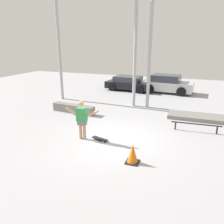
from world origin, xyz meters
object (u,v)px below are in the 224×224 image
at_px(parked_car_black, 129,83).
at_px(parked_car_silver, 167,84).
at_px(grind_box, 74,109).
at_px(manual_pad, 199,117).
at_px(traffic_cone, 133,154).
at_px(grind_rail, 196,125).
at_px(skateboarder, 82,118).
at_px(skateboard, 100,139).

height_order(parked_car_black, parked_car_silver, parked_car_silver).
relative_size(grind_box, manual_pad, 0.82).
relative_size(manual_pad, traffic_cone, 4.76).
relative_size(manual_pad, grind_rail, 1.48).
distance_m(grind_box, grind_rail, 6.72).
distance_m(skateboarder, grind_box, 3.84).
distance_m(grind_box, parked_car_black, 7.27).
bearing_deg(skateboarder, manual_pad, 40.88).
relative_size(grind_rail, parked_car_black, 0.54).
height_order(skateboard, grind_rail, grind_rail).
bearing_deg(parked_car_silver, traffic_cone, -83.81).
height_order(grind_rail, parked_car_silver, parked_car_silver).
bearing_deg(manual_pad, grind_rail, -95.46).
height_order(skateboarder, traffic_cone, skateboarder).
bearing_deg(parked_car_silver, grind_rail, -69.17).
xyz_separation_m(manual_pad, parked_car_silver, (-2.44, 6.00, 0.60)).
bearing_deg(manual_pad, traffic_cone, -111.54).
height_order(skateboard, manual_pad, manual_pad).
relative_size(parked_car_black, traffic_cone, 5.95).
distance_m(skateboarder, parked_car_black, 10.26).
distance_m(skateboarder, parked_car_silver, 10.66).
distance_m(grind_box, traffic_cone, 6.30).
bearing_deg(manual_pad, grind_box, -168.99).
relative_size(parked_car_black, parked_car_silver, 0.99).
xyz_separation_m(skateboarder, grind_box, (-2.19, 3.07, -0.69)).
bearing_deg(grind_rail, parked_car_black, 124.89).
relative_size(grind_box, grind_rail, 1.21).
bearing_deg(parked_car_silver, skateboard, -93.33).
distance_m(skateboard, traffic_cone, 2.17).
bearing_deg(grind_rail, skateboard, -147.72).
bearing_deg(skateboarder, parked_car_black, 92.60).
xyz_separation_m(manual_pad, traffic_cone, (-2.19, -5.55, 0.23)).
distance_m(skateboard, parked_car_silver, 10.43).
xyz_separation_m(skateboarder, skateboard, (0.75, 0.11, -0.86)).
bearing_deg(grind_box, traffic_cone, -41.92).
relative_size(skateboard, grind_box, 0.30).
distance_m(grind_rail, traffic_cone, 4.14).
height_order(skateboarder, parked_car_silver, skateboarder).
relative_size(grind_rail, parked_car_silver, 0.54).
bearing_deg(grind_box, skateboard, -45.15).
relative_size(skateboarder, parked_car_silver, 0.41).
bearing_deg(traffic_cone, manual_pad, 68.46).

